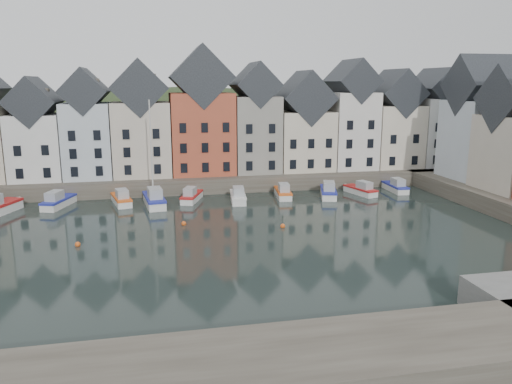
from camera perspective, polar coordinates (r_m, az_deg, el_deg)
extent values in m
plane|color=black|center=(46.03, -2.60, -6.21)|extent=(260.00, 260.00, 0.00)
cube|color=#443E34|center=(74.67, -6.30, 1.75)|extent=(90.00, 16.00, 2.00)
ellipsoid|color=#273319|center=(104.56, -7.46, -5.95)|extent=(153.60, 70.40, 64.00)
sphere|color=black|center=(94.48, -16.22, 8.27)|extent=(5.77, 5.77, 5.77)
sphere|color=black|center=(108.77, 5.27, 8.87)|extent=(5.27, 5.27, 5.27)
sphere|color=black|center=(104.91, 10.00, 8.48)|extent=(5.07, 5.07, 5.07)
sphere|color=black|center=(100.76, 0.37, 8.47)|extent=(5.01, 5.01, 5.01)
sphere|color=black|center=(109.36, 7.11, 8.81)|extent=(5.21, 5.21, 5.21)
sphere|color=black|center=(102.31, -6.87, 8.73)|extent=(5.45, 5.45, 5.45)
sphere|color=black|center=(102.00, 14.37, 7.79)|extent=(4.49, 4.49, 4.49)
cube|color=silver|center=(73.14, -23.64, 4.77)|extent=(6.56, 8.00, 8.61)
cube|color=black|center=(72.71, -24.05, 9.40)|extent=(6.56, 8.16, 6.56)
cube|color=silver|center=(72.01, -18.58, 5.63)|extent=(6.20, 8.00, 10.02)
cube|color=black|center=(71.61, -18.94, 10.83)|extent=(6.20, 8.16, 6.20)
cube|color=beige|center=(71.51, -12.90, 5.94)|extent=(7.70, 8.00, 10.08)
cube|color=black|center=(71.11, -13.18, 11.51)|extent=(7.70, 8.16, 7.70)
cube|color=#B04B32|center=(71.77, -6.21, 6.68)|extent=(8.69, 8.00, 11.28)
cube|color=black|center=(71.43, -6.36, 12.91)|extent=(8.69, 8.16, 8.69)
cube|color=gray|center=(72.94, -0.14, 6.65)|extent=(6.43, 8.00, 10.78)
cube|color=black|center=(72.58, -0.14, 12.14)|extent=(6.43, 8.16, 6.43)
cube|color=beige|center=(74.87, 5.37, 5.88)|extent=(7.88, 8.00, 8.56)
cube|color=black|center=(74.43, 5.47, 10.65)|extent=(7.88, 8.16, 7.88)
cube|color=silver|center=(77.20, 10.65, 6.94)|extent=(6.50, 8.00, 11.27)
cube|color=black|center=(76.88, 10.87, 12.32)|extent=(6.50, 8.16, 6.50)
cube|color=beige|center=(80.21, 15.29, 6.21)|extent=(7.23, 8.00, 9.32)
cube|color=black|center=(79.83, 15.55, 10.81)|extent=(7.23, 8.16, 7.23)
cube|color=silver|center=(83.49, 19.53, 6.51)|extent=(6.18, 8.00, 10.32)
cube|color=black|center=(83.16, 19.87, 11.09)|extent=(6.18, 8.16, 6.18)
cube|color=silver|center=(73.59, 24.05, 5.47)|extent=(7.47, 8.00, 10.38)
cube|color=black|center=(73.21, 24.55, 11.04)|extent=(7.62, 8.00, 8.00)
sphere|color=#E2591A|center=(53.19, -8.26, -3.59)|extent=(0.50, 0.50, 0.50)
sphere|color=#E2591A|center=(51.85, 3.08, -3.90)|extent=(0.50, 0.50, 0.50)
sphere|color=#E2591A|center=(48.84, -19.71, -5.66)|extent=(0.50, 0.50, 0.50)
cube|color=silver|center=(64.87, -21.60, -1.27)|extent=(3.45, 6.06, 1.06)
cube|color=#222A9C|center=(64.74, -21.64, -0.77)|extent=(3.58, 6.20, 0.24)
cube|color=#9A9EA2|center=(63.87, -22.04, -0.44)|extent=(2.01, 2.63, 1.16)
cube|color=silver|center=(63.88, -15.13, -1.03)|extent=(2.85, 5.83, 1.03)
cube|color=#E2591A|center=(63.76, -15.16, -0.54)|extent=(2.97, 5.96, 0.23)
cube|color=#9A9EA2|center=(62.83, -15.06, -0.20)|extent=(1.76, 2.47, 1.12)
cube|color=silver|center=(62.14, -11.55, -1.17)|extent=(2.76, 6.83, 1.22)
cube|color=#222A9C|center=(61.99, -11.58, -0.57)|extent=(2.89, 6.97, 0.28)
cube|color=#9A9EA2|center=(60.88, -11.48, -0.16)|extent=(1.85, 2.82, 1.33)
cylinder|color=silver|center=(61.66, -11.88, 4.63)|extent=(0.15, 0.15, 12.17)
cube|color=silver|center=(63.79, -7.34, -0.73)|extent=(3.28, 5.56, 0.98)
cube|color=#B31A19|center=(63.68, -7.35, -0.27)|extent=(3.40, 5.69, 0.22)
cube|color=#9A9EA2|center=(62.81, -7.55, 0.05)|extent=(1.88, 2.42, 1.07)
cube|color=silver|center=(63.08, -2.07, -0.77)|extent=(2.29, 5.80, 1.04)
cube|color=silver|center=(62.95, -2.08, -0.27)|extent=(2.39, 5.92, 0.24)
cube|color=#9A9EA2|center=(62.00, -2.03, 0.07)|extent=(1.55, 2.39, 1.13)
cube|color=silver|center=(65.50, 3.09, -0.30)|extent=(2.28, 5.61, 1.00)
cube|color=#E2591A|center=(65.39, 3.09, 0.17)|extent=(2.38, 5.73, 0.23)
cube|color=#9A9EA2|center=(64.48, 3.20, 0.49)|extent=(1.53, 2.32, 1.09)
cube|color=silver|center=(66.37, 8.26, -0.21)|extent=(3.44, 6.28, 1.10)
cube|color=#222A9C|center=(66.25, 8.27, 0.30)|extent=(3.57, 6.43, 0.25)
cube|color=#9A9EA2|center=(65.24, 8.33, 0.65)|extent=(2.03, 2.71, 1.20)
cube|color=silver|center=(68.48, 11.83, 0.00)|extent=(2.96, 5.53, 0.97)
cube|color=#B31A19|center=(68.37, 11.85, 0.44)|extent=(3.08, 5.65, 0.22)
cube|color=#9A9EA2|center=(67.67, 12.29, 0.75)|extent=(1.76, 2.37, 1.06)
cube|color=silver|center=(71.62, 15.60, 0.35)|extent=(1.85, 5.47, 0.99)
cube|color=#222A9C|center=(71.51, 15.62, 0.78)|extent=(1.95, 5.58, 0.23)
cube|color=#9A9EA2|center=(70.69, 15.92, 1.07)|extent=(1.35, 2.22, 1.08)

